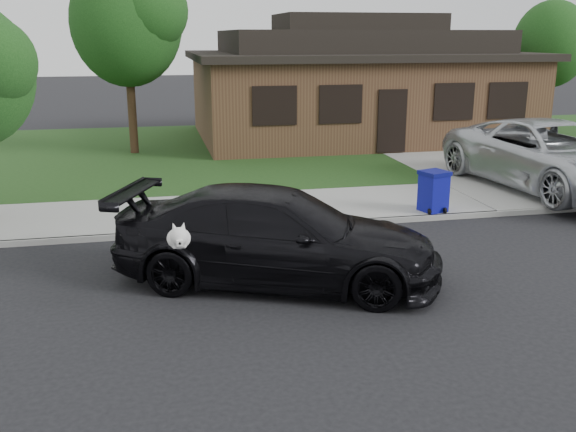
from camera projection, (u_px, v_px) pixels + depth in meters
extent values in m
plane|color=black|center=(400.00, 285.00, 10.66)|extent=(120.00, 120.00, 0.00)
cube|color=gray|center=(322.00, 206.00, 15.35)|extent=(60.00, 3.00, 0.12)
cube|color=gray|center=(340.00, 223.00, 13.93)|extent=(60.00, 0.12, 0.12)
cube|color=#193814|center=(264.00, 150.00, 22.87)|extent=(60.00, 13.00, 0.13)
cube|color=gray|center=(458.00, 158.00, 21.26)|extent=(4.50, 13.00, 0.14)
imported|color=black|center=(277.00, 237.00, 10.62)|extent=(5.83, 4.08, 1.57)
ellipsoid|color=white|center=(179.00, 238.00, 9.28)|extent=(0.34, 0.40, 0.30)
sphere|color=white|center=(179.00, 236.00, 9.04)|extent=(0.26, 0.26, 0.26)
cube|color=white|center=(180.00, 242.00, 8.93)|extent=(0.09, 0.12, 0.08)
sphere|color=black|center=(180.00, 244.00, 8.88)|extent=(0.04, 0.04, 0.04)
cone|color=white|center=(174.00, 227.00, 9.03)|extent=(0.11, 0.11, 0.14)
cone|color=white|center=(183.00, 226.00, 9.06)|extent=(0.11, 0.11, 0.14)
imported|color=silver|center=(551.00, 156.00, 16.48)|extent=(3.64, 6.62, 1.76)
cube|color=#0C0E85|center=(433.00, 193.00, 14.59)|extent=(0.64, 0.64, 0.84)
cube|color=#080B61|center=(435.00, 173.00, 14.46)|extent=(0.70, 0.70, 0.09)
cylinder|color=black|center=(430.00, 211.00, 14.40)|extent=(0.08, 0.14, 0.13)
cylinder|color=black|center=(445.00, 210.00, 14.48)|extent=(0.08, 0.14, 0.13)
cube|color=#422B1C|center=(355.00, 98.00, 25.14)|extent=(12.00, 8.00, 3.00)
cube|color=black|center=(356.00, 55.00, 24.69)|extent=(12.60, 8.60, 0.25)
cube|color=black|center=(357.00, 41.00, 24.55)|extent=(10.00, 6.50, 0.80)
cube|color=black|center=(357.00, 22.00, 24.36)|extent=(6.00, 3.50, 0.60)
cube|color=black|center=(392.00, 121.00, 21.45)|extent=(1.00, 0.06, 2.10)
cube|color=black|center=(275.00, 106.00, 20.49)|extent=(1.30, 0.05, 1.10)
cube|color=black|center=(341.00, 104.00, 20.93)|extent=(1.30, 0.05, 1.10)
cube|color=black|center=(454.00, 102.00, 21.74)|extent=(1.30, 0.05, 1.10)
cube|color=black|center=(507.00, 100.00, 22.14)|extent=(1.30, 0.05, 1.10)
cylinder|color=#332114|center=(132.00, 116.00, 21.62)|extent=(0.28, 0.28, 2.48)
ellipsoid|color=#143811|center=(126.00, 22.00, 20.79)|extent=(3.60, 3.60, 4.14)
sphere|color=#26591E|center=(148.00, 10.00, 20.33)|extent=(2.52, 2.52, 2.52)
cylinder|color=#332114|center=(544.00, 107.00, 26.41)|extent=(0.28, 0.28, 2.03)
ellipsoid|color=#143811|center=(551.00, 44.00, 25.72)|extent=(3.00, 3.00, 3.45)
sphere|color=#26591E|center=(572.00, 36.00, 25.34)|extent=(2.10, 2.10, 2.10)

